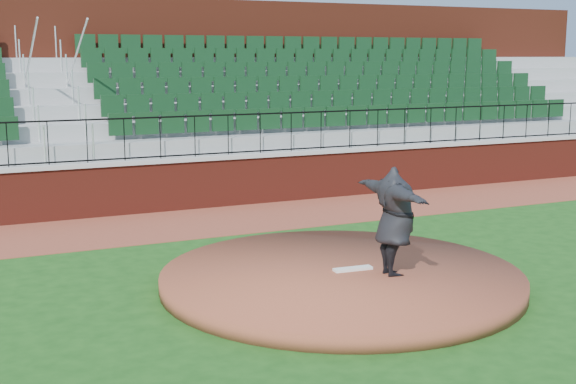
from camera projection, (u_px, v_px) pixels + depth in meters
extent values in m
plane|color=#174614|center=(325.00, 282.00, 12.99)|extent=(90.00, 90.00, 0.00)
cube|color=brown|center=(218.00, 220.00, 17.82)|extent=(34.00, 3.20, 0.01)
cube|color=maroon|center=(196.00, 184.00, 19.15)|extent=(34.00, 0.35, 1.20)
cube|color=#B7B7B7|center=(195.00, 159.00, 19.03)|extent=(34.00, 0.45, 0.10)
cube|color=maroon|center=(139.00, 89.00, 23.71)|extent=(34.00, 0.50, 5.50)
cylinder|color=brown|center=(341.00, 278.00, 12.75)|extent=(5.99, 5.99, 0.25)
cube|color=white|center=(353.00, 269.00, 12.78)|extent=(0.68, 0.22, 0.04)
imported|color=black|center=(394.00, 221.00, 12.36)|extent=(0.76, 2.23, 1.78)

